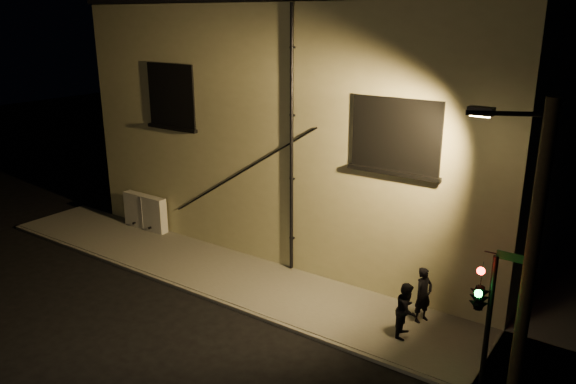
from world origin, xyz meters
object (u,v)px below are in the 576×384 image
Objects in this scene: pedestrian_b at (406,310)px; streetlamp_pole at (527,249)px; pedestrian_a at (423,295)px; utility_cabinet at (145,212)px; traffic_signal at (480,296)px.

streetlamp_pole is (2.83, -0.96, 2.72)m from pedestrian_b.
pedestrian_a is 4.29m from streetlamp_pole.
utility_cabinet is 1.33× the size of pedestrian_a.
streetlamp_pole is (2.76, -1.90, 2.68)m from pedestrian_a.
streetlamp_pole is (14.32, -2.37, 2.78)m from utility_cabinet.
pedestrian_a is 3.12m from traffic_signal.
utility_cabinet is 1.40× the size of pedestrian_b.
pedestrian_b is at bearing -7.01° from utility_cabinet.
utility_cabinet is at bearing 170.61° from streetlamp_pole.
pedestrian_a is 0.47× the size of traffic_signal.
pedestrian_a is (11.55, -0.46, 0.10)m from utility_cabinet.
pedestrian_a reaches higher than pedestrian_b.
streetlamp_pole is (0.79, 0.05, 1.26)m from traffic_signal.
utility_cabinet is 11.56m from pedestrian_a.
traffic_signal is (13.53, -2.42, 1.52)m from utility_cabinet.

